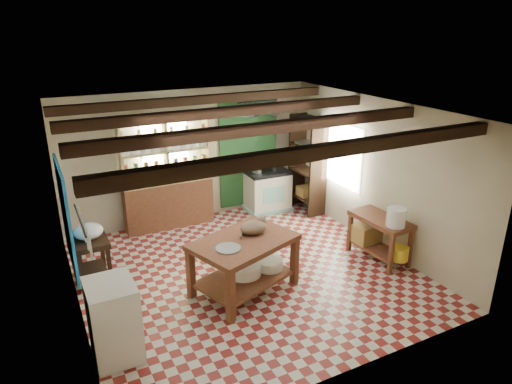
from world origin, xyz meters
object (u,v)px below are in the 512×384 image
white_cabinet (114,320)px  right_counter (379,238)px  stove (268,191)px  cat (253,227)px  prep_table (92,259)px  work_table (244,265)px

white_cabinet → right_counter: white_cabinet is taller
stove → white_cabinet: white_cabinet is taller
cat → white_cabinet: bearing=169.1°
white_cabinet → right_counter: 4.42m
stove → prep_table: bearing=-159.5°
prep_table → white_cabinet: size_ratio=0.75×
right_counter → stove: bearing=99.4°
cat → prep_table: bearing=123.1°
work_table → cat: bearing=11.3°
stove → white_cabinet: bearing=-138.4°
right_counter → cat: cat is taller
white_cabinet → right_counter: size_ratio=0.92×
white_cabinet → cat: (2.20, 0.72, 0.44)m
stove → cat: size_ratio=2.17×
work_table → white_cabinet: white_cabinet is taller
stove → right_counter: (0.64, -2.73, -0.06)m
prep_table → cat: bearing=-28.7°
work_table → right_counter: bearing=-22.9°
prep_table → white_cabinet: 1.88m
white_cabinet → cat: 2.35m
prep_table → white_cabinet: (-0.02, -1.87, 0.12)m
white_cabinet → cat: size_ratio=2.38×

